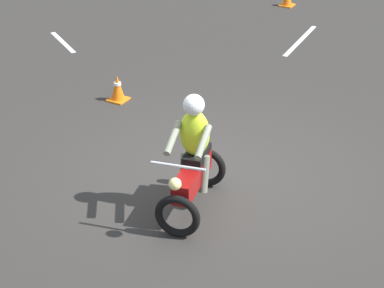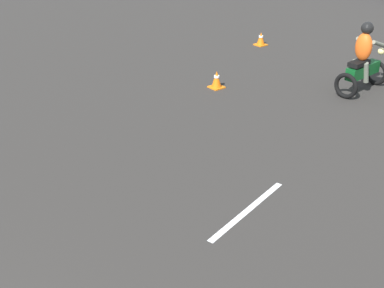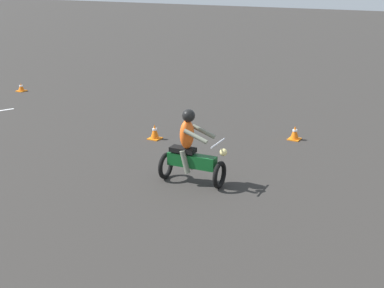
# 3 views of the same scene
# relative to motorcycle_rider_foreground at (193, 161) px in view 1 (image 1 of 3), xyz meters

# --- Properties ---
(ground_plane) EXTENTS (120.00, 120.00, 0.00)m
(ground_plane) POSITION_rel_motorcycle_rider_foreground_xyz_m (0.90, 0.13, -0.73)
(ground_plane) COLOR #2D2B28
(motorcycle_rider_foreground) EXTENTS (1.56, 0.93, 1.66)m
(motorcycle_rider_foreground) POSITION_rel_motorcycle_rider_foreground_xyz_m (0.00, 0.00, 0.00)
(motorcycle_rider_foreground) COLOR black
(motorcycle_rider_foreground) RESTS_ON ground
(traffic_cone_near_left) EXTENTS (0.32, 0.32, 0.47)m
(traffic_cone_near_left) POSITION_rel_motorcycle_rider_foreground_xyz_m (2.40, 2.87, -0.50)
(traffic_cone_near_left) COLOR orange
(traffic_cone_near_left) RESTS_ON ground
(lane_stripe_e) EXTENTS (2.03, 0.25, 0.01)m
(lane_stripe_e) POSITION_rel_motorcycle_rider_foreground_xyz_m (6.82, 1.22, -0.72)
(lane_stripe_e) COLOR silver
(lane_stripe_e) RESTS_ON ground
(lane_stripe_ne) EXTENTS (0.83, 1.21, 0.01)m
(lane_stripe_ne) POSITION_rel_motorcycle_rider_foreground_xyz_m (4.25, 5.55, -0.72)
(lane_stripe_ne) COLOR silver
(lane_stripe_ne) RESTS_ON ground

